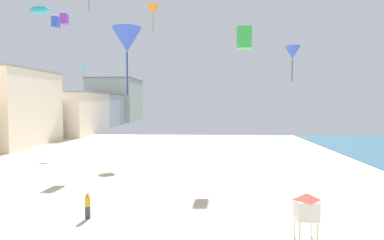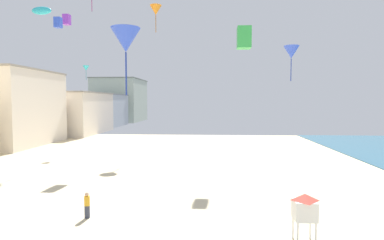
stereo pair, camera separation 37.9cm
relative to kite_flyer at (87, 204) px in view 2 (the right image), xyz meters
name	(u,v)px [view 2 (the right image)]	position (x,y,z in m)	size (l,w,h in m)	color
boardwalk_hotel_mid	(12,108)	(-25.31, 31.42, 5.32)	(11.12, 16.89, 12.47)	silver
boardwalk_hotel_far	(66,113)	(-25.31, 50.79, 3.75)	(16.27, 19.36, 9.33)	silver
boardwalk_hotel_distant	(98,110)	(-25.31, 71.39, 3.77)	(13.64, 16.84, 9.36)	#ADB7C1
boardwalk_hotel_furthest	(120,100)	(-25.31, 94.05, 6.70)	(15.51, 22.24, 15.23)	#B7C6B2
kite_flyer	(87,204)	(0.00, 0.00, 0.00)	(0.34, 0.34, 1.64)	#383D4C
lifeguard_stand	(305,207)	(12.55, -2.59, 0.92)	(1.10, 1.10, 2.55)	white
kite_blue_delta	(291,52)	(12.19, -0.71, 9.12)	(0.86, 0.86, 1.96)	blue
kite_orange_delta	(156,10)	(-0.60, 28.47, 19.89)	(1.75, 1.75, 3.97)	orange
kite_green_box	(244,38)	(10.02, 4.07, 10.90)	(0.97, 0.97, 1.52)	green
kite_cyan_delta	(86,68)	(-10.67, 26.67, 11.20)	(0.92, 0.92, 2.10)	#2DB7CC
kite_purple_box	(67,20)	(-8.13, 15.32, 15.29)	(0.70, 0.70, 1.10)	purple
kite_blue_delta_2	(126,40)	(2.67, -0.35, 9.97)	(1.74, 1.74, 3.95)	blue
kite_cyan_parafoil	(42,11)	(-7.59, 9.17, 14.53)	(1.83, 0.51, 0.71)	#2DB7CC
kite_blue_box	(58,23)	(-7.72, 12.49, 14.28)	(0.65, 0.65, 1.02)	blue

